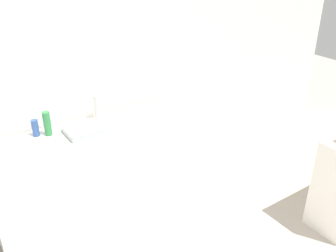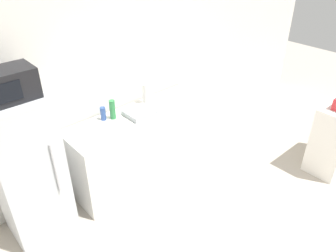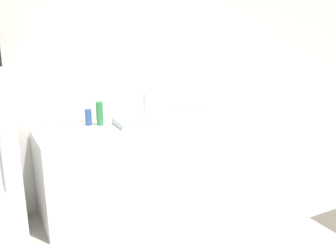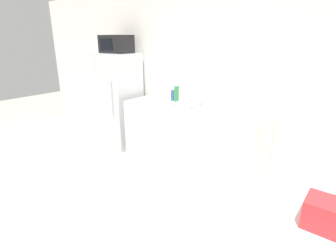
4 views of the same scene
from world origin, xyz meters
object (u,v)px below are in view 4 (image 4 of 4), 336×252
bottle_short (173,95)px  paper_towel_roll (211,98)px  bottle_tall (176,94)px  refrigerator (120,101)px  microwave (116,44)px

bottle_short → paper_towel_roll: bearing=-0.8°
bottle_tall → paper_towel_roll: size_ratio=0.87×
refrigerator → microwave: size_ratio=3.02×
microwave → bottle_short: 1.28m
bottle_short → refrigerator: bearing=-170.1°
refrigerator → microwave: 0.94m
microwave → paper_towel_roll: size_ratio=1.91×
microwave → bottle_tall: bearing=6.5°
bottle_short → paper_towel_roll: paper_towel_roll is taller
microwave → bottle_tall: 1.34m
bottle_short → bottle_tall: bearing=-25.9°
paper_towel_roll → refrigerator: bearing=-174.3°
refrigerator → microwave: (-0.00, -0.00, 0.94)m
bottle_tall → paper_towel_roll: 0.56m
refrigerator → bottle_short: size_ratio=9.69×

